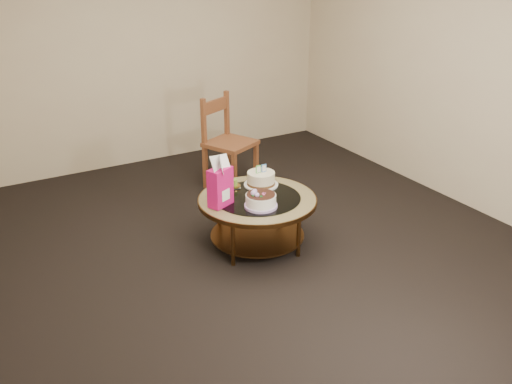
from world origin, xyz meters
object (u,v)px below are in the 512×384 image
decorated_cake (261,201)px  dining_chair (227,142)px  cream_cake (261,179)px  coffee_table (257,206)px  gift_bag (220,182)px

decorated_cake → dining_chair: dining_chair is taller
cream_cake → dining_chair: bearing=77.1°
coffee_table → decorated_cake: decorated_cake is taller
coffee_table → gift_bag: gift_bag is taller
decorated_cake → cream_cake: size_ratio=0.89×
gift_bag → dining_chair: bearing=36.9°
cream_cake → dining_chair: size_ratio=0.31×
coffee_table → cream_cake: cream_cake is taller
coffee_table → cream_cake: size_ratio=3.32×
decorated_cake → gift_bag: size_ratio=0.65×
dining_chair → coffee_table: bearing=-131.5°
coffee_table → gift_bag: size_ratio=2.44×
coffee_table → dining_chair: size_ratio=1.03×
decorated_cake → dining_chair: bearing=72.7°
cream_cake → coffee_table: bearing=-128.1°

